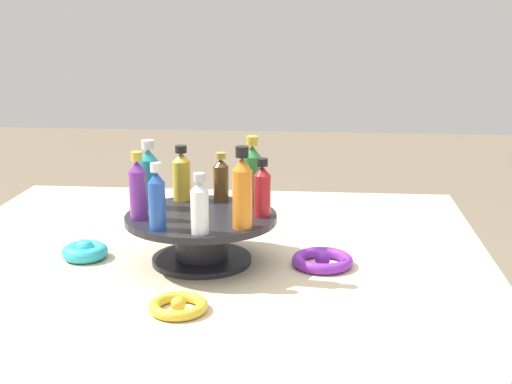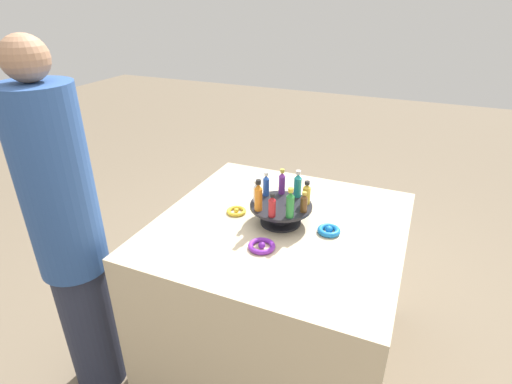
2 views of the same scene
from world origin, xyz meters
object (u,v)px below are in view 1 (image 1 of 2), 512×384
at_px(bottle_teal, 149,177).
at_px(bottle_orange, 242,191).
at_px(bottle_red, 262,190).
at_px(display_stand, 201,232).
at_px(bottle_gold, 182,175).
at_px(bottle_blue, 157,199).
at_px(bottle_clear, 200,206).
at_px(ribbon_bow_teal, 85,251).
at_px(bottle_brown, 221,178).
at_px(bottle_purple, 138,188).
at_px(bottle_green, 252,174).
at_px(ribbon_bow_purple, 322,261).
at_px(ribbon_bow_gold, 178,306).
at_px(ribbon_bow_blue, 219,221).

bearing_deg(bottle_teal, bottle_orange, 148.77).
bearing_deg(bottle_orange, bottle_red, -111.23).
relative_size(display_stand, bottle_orange, 1.96).
relative_size(bottle_gold, bottle_blue, 0.94).
height_order(bottle_gold, bottle_clear, bottle_gold).
bearing_deg(bottle_blue, ribbon_bow_teal, -30.57).
distance_m(bottle_brown, bottle_purple, 0.19).
distance_m(bottle_green, bottle_purple, 0.21).
bearing_deg(bottle_brown, ribbon_bow_teal, 23.96).
bearing_deg(bottle_orange, ribbon_bow_purple, -152.32).
bearing_deg(ribbon_bow_teal, bottle_orange, 166.24).
distance_m(bottle_gold, bottle_clear, 0.21).
bearing_deg(bottle_brown, ribbon_bow_gold, 86.02).
xyz_separation_m(bottle_green, ribbon_bow_teal, (0.30, 0.07, -0.13)).
xyz_separation_m(bottle_brown, bottle_teal, (0.12, 0.07, 0.02)).
height_order(display_stand, bottle_teal, bottle_teal).
xyz_separation_m(bottle_blue, bottle_orange, (-0.14, -0.02, 0.01)).
height_order(display_stand, bottle_green, bottle_green).
relative_size(bottle_green, ribbon_bow_teal, 1.56).
height_order(bottle_orange, ribbon_bow_teal, bottle_orange).
bearing_deg(ribbon_bow_gold, bottle_brown, -93.98).
bearing_deg(ribbon_bow_blue, display_stand, 89.66).
bearing_deg(display_stand, bottle_blue, 58.77).
height_order(bottle_brown, ribbon_bow_blue, bottle_brown).
bearing_deg(bottle_green, bottle_clear, 68.77).
bearing_deg(bottle_brown, bottle_green, 148.77).
distance_m(bottle_teal, bottle_red, 0.21).
bearing_deg(bottle_red, bottle_green, -71.23).
bearing_deg(ribbon_bow_purple, bottle_purple, 6.04).
xyz_separation_m(bottle_teal, ribbon_bow_blue, (-0.10, -0.18, -0.13)).
bearing_deg(bottle_clear, bottle_gold, -71.23).
bearing_deg(bottle_gold, display_stand, 118.77).
xyz_separation_m(bottle_blue, bottle_red, (-0.17, -0.09, -0.00)).
bearing_deg(bottle_gold, bottle_brown, -171.23).
bearing_deg(ribbon_bow_blue, bottle_blue, 79.43).
distance_m(bottle_green, bottle_blue, 0.21).
height_order(bottle_clear, ribbon_bow_purple, bottle_clear).
relative_size(ribbon_bow_teal, ribbon_bow_gold, 0.93).
bearing_deg(bottle_teal, bottle_clear, 128.77).
distance_m(bottle_clear, ribbon_bow_blue, 0.35).
height_order(bottle_green, bottle_teal, bottle_green).
bearing_deg(bottle_teal, bottle_blue, 108.77).
bearing_deg(bottle_teal, display_stand, 158.77).
height_order(bottle_clear, ribbon_bow_blue, bottle_clear).
distance_m(bottle_orange, bottle_red, 0.08).
xyz_separation_m(bottle_purple, bottle_clear, (-0.12, 0.07, -0.01)).
distance_m(bottle_red, ribbon_bow_purple, 0.17).
bearing_deg(ribbon_bow_teal, ribbon_bow_gold, 134.66).
height_order(bottle_brown, bottle_blue, bottle_blue).
xyz_separation_m(bottle_brown, ribbon_bow_teal, (0.24, 0.11, -0.12)).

